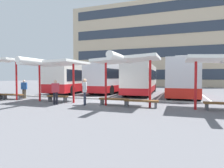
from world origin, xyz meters
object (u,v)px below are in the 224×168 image
(waiting_shelter_2, at_px, (126,61))
(waiting_passenger_1, at_px, (55,90))
(coach_bus_2, at_px, (142,79))
(waiting_passenger_0, at_px, (85,90))
(bench_2, at_px, (58,97))
(bench_4, at_px, (141,102))
(bench_5, at_px, (224,104))
(coach_bus_3, at_px, (185,78))
(bench_3, at_px, (114,100))
(bench_1, at_px, (13,95))
(waiting_shelter_1, at_px, (53,64))
(waiting_passenger_2, at_px, (24,88))
(coach_bus_1, at_px, (114,78))
(coach_bus_0, at_px, (78,79))

(waiting_shelter_2, height_order, waiting_passenger_1, waiting_shelter_2)
(coach_bus_2, height_order, waiting_shelter_2, coach_bus_2)
(waiting_passenger_0, bearing_deg, bench_2, 161.00)
(bench_4, height_order, bench_5, same)
(coach_bus_3, height_order, bench_3, coach_bus_3)
(bench_2, relative_size, waiting_passenger_1, 0.99)
(bench_1, bearing_deg, bench_4, -3.41)
(waiting_passenger_1, bearing_deg, coach_bus_2, 69.39)
(waiting_shelter_1, height_order, bench_3, waiting_shelter_1)
(bench_3, height_order, bench_5, same)
(bench_2, distance_m, waiting_shelter_2, 5.94)
(bench_3, xyz_separation_m, waiting_passenger_1, (-3.73, -0.90, 0.58))
(coach_bus_2, height_order, waiting_passenger_0, coach_bus_2)
(waiting_shelter_2, bearing_deg, waiting_shelter_1, 176.51)
(waiting_passenger_2, bearing_deg, bench_4, -8.56)
(bench_3, bearing_deg, bench_4, -9.22)
(bench_1, distance_m, waiting_shelter_1, 4.87)
(coach_bus_3, bearing_deg, waiting_shelter_2, -112.57)
(coach_bus_3, bearing_deg, waiting_passenger_0, -125.73)
(coach_bus_2, xyz_separation_m, bench_2, (-4.54, -8.86, -1.28))
(bench_3, bearing_deg, waiting_passenger_1, -166.48)
(waiting_shelter_1, relative_size, bench_2, 3.21)
(bench_3, height_order, waiting_passenger_0, waiting_passenger_0)
(waiting_shelter_1, relative_size, bench_3, 2.62)
(waiting_passenger_0, xyz_separation_m, waiting_passenger_1, (-1.96, -0.33, -0.06))
(coach_bus_2, bearing_deg, bench_4, -79.77)
(bench_4, relative_size, waiting_passenger_0, 1.17)
(bench_3, relative_size, waiting_passenger_2, 1.26)
(coach_bus_3, bearing_deg, waiting_passenger_1, -132.38)
(coach_bus_3, relative_size, bench_3, 5.55)
(bench_1, relative_size, bench_2, 1.15)
(bench_1, xyz_separation_m, waiting_passenger_0, (6.93, -0.89, 0.64))
(waiting_shelter_1, bearing_deg, coach_bus_3, 42.43)
(waiting_passenger_1, bearing_deg, waiting_shelter_1, 132.44)
(coach_bus_3, xyz_separation_m, bench_2, (-8.87, -7.65, -1.35))
(bench_2, distance_m, bench_4, 6.30)
(waiting_shelter_1, height_order, bench_2, waiting_shelter_1)
(coach_bus_1, xyz_separation_m, bench_2, (-1.13, -9.70, -1.32))
(waiting_passenger_0, bearing_deg, bench_5, 4.48)
(coach_bus_0, height_order, waiting_shelter_2, coach_bus_0)
(coach_bus_0, bearing_deg, bench_4, -44.83)
(coach_bus_2, xyz_separation_m, bench_1, (-8.77, -8.89, -1.28))
(coach_bus_0, xyz_separation_m, bench_1, (-1.02, -8.79, -1.25))
(bench_4, distance_m, waiting_passenger_1, 5.59)
(coach_bus_2, bearing_deg, waiting_shelter_1, -115.99)
(coach_bus_0, bearing_deg, coach_bus_1, 12.40)
(coach_bus_2, distance_m, bench_1, 12.56)
(waiting_shelter_1, bearing_deg, waiting_passenger_0, -9.88)
(bench_5, bearing_deg, waiting_shelter_2, -174.80)
(coach_bus_1, distance_m, bench_5, 13.84)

